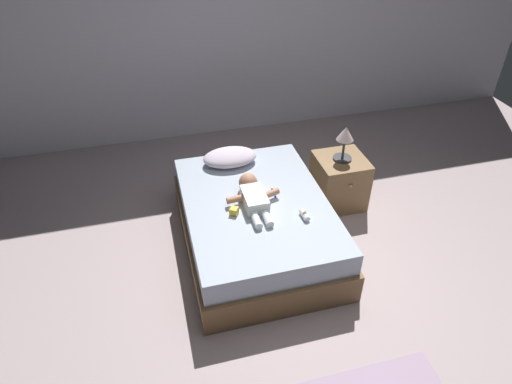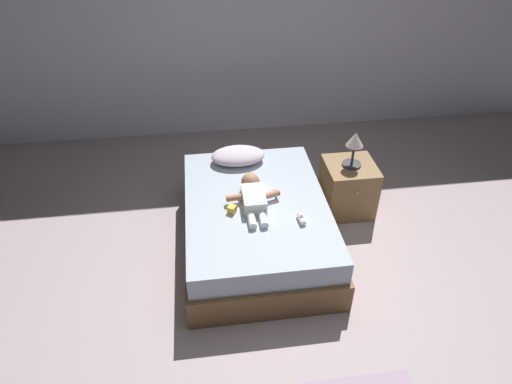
# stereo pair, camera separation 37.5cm
# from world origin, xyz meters

# --- Properties ---
(ground_plane) EXTENTS (8.00, 8.00, 0.00)m
(ground_plane) POSITION_xyz_m (0.00, 0.00, 0.00)
(ground_plane) COLOR #AF9A9C
(wall_behind_bed) EXTENTS (8.00, 0.12, 2.67)m
(wall_behind_bed) POSITION_xyz_m (0.00, 3.00, 1.34)
(wall_behind_bed) COLOR silver
(wall_behind_bed) RESTS_ON ground_plane
(bed) EXTENTS (1.26, 1.75, 0.49)m
(bed) POSITION_xyz_m (-0.26, 0.76, 0.24)
(bed) COLOR brown
(bed) RESTS_ON ground_plane
(pillow) EXTENTS (0.52, 0.33, 0.14)m
(pillow) POSITION_xyz_m (-0.34, 1.40, 0.56)
(pillow) COLOR silver
(pillow) RESTS_ON bed
(baby) EXTENTS (0.47, 0.62, 0.16)m
(baby) POSITION_xyz_m (-0.28, 0.76, 0.55)
(baby) COLOR white
(baby) RESTS_ON bed
(toothbrush) EXTENTS (0.02, 0.14, 0.02)m
(toothbrush) POSITION_xyz_m (-0.07, 0.84, 0.50)
(toothbrush) COLOR blue
(toothbrush) RESTS_ON bed
(nightstand) EXTENTS (0.47, 0.50, 0.52)m
(nightstand) POSITION_xyz_m (0.71, 1.15, 0.26)
(nightstand) COLOR olive
(nightstand) RESTS_ON ground_plane
(lamp) EXTENTS (0.18, 0.18, 0.35)m
(lamp) POSITION_xyz_m (0.71, 1.15, 0.76)
(lamp) COLOR #333338
(lamp) RESTS_ON nightstand
(toy_block) EXTENTS (0.09, 0.09, 0.06)m
(toy_block) POSITION_xyz_m (-0.47, 0.64, 0.52)
(toy_block) COLOR gold
(toy_block) RESTS_ON bed
(baby_bottle) EXTENTS (0.06, 0.12, 0.07)m
(baby_bottle) POSITION_xyz_m (0.07, 0.45, 0.52)
(baby_bottle) COLOR white
(baby_bottle) RESTS_ON bed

